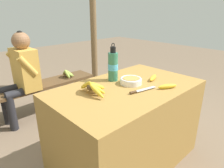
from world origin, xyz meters
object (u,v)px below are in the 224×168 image
(serving_bowl, at_px, (131,80))
(wooden_bench, at_px, (35,90))
(loose_banana_side, at_px, (153,78))
(loose_banana_front, at_px, (167,86))
(knife, at_px, (139,91))
(support_post_far, at_px, (93,16))
(banana_bunch_ripe, at_px, (93,86))
(banana_bunch_green, at_px, (67,73))
(water_bottle, at_px, (113,66))
(seated_vendor, at_px, (22,72))

(serving_bowl, relative_size, wooden_bench, 0.11)
(serving_bowl, relative_size, loose_banana_side, 1.12)
(serving_bowl, bearing_deg, wooden_bench, 102.78)
(serving_bowl, bearing_deg, loose_banana_front, -64.64)
(knife, relative_size, support_post_far, 0.10)
(banana_bunch_ripe, xyz_separation_m, serving_bowl, (0.35, -0.06, -0.03))
(banana_bunch_ripe, bearing_deg, banana_bunch_green, 67.17)
(wooden_bench, bearing_deg, water_bottle, -77.81)
(wooden_bench, bearing_deg, support_post_far, 16.67)
(banana_bunch_ripe, relative_size, loose_banana_front, 1.75)
(serving_bowl, relative_size, loose_banana_front, 1.13)
(water_bottle, distance_m, loose_banana_front, 0.47)
(knife, bearing_deg, loose_banana_front, -15.57)
(water_bottle, xyz_separation_m, seated_vendor, (-0.38, 1.10, -0.22))
(water_bottle, height_order, seated_vendor, seated_vendor)
(knife, distance_m, banana_bunch_green, 1.49)
(seated_vendor, distance_m, banana_bunch_green, 0.61)
(serving_bowl, xyz_separation_m, wooden_bench, (-0.29, 1.30, -0.40))
(seated_vendor, relative_size, support_post_far, 0.46)
(knife, bearing_deg, banana_bunch_green, 91.34)
(knife, relative_size, seated_vendor, 0.22)
(knife, distance_m, support_post_far, 2.14)
(loose_banana_front, height_order, knife, loose_banana_front)
(loose_banana_side, relative_size, banana_bunch_green, 0.72)
(water_bottle, relative_size, loose_banana_front, 2.04)
(banana_bunch_ripe, relative_size, seated_vendor, 0.26)
(serving_bowl, relative_size, water_bottle, 0.55)
(support_post_far, bearing_deg, loose_banana_side, -112.95)
(water_bottle, xyz_separation_m, loose_banana_side, (0.26, -0.23, -0.11))
(serving_bowl, xyz_separation_m, support_post_far, (0.95, 1.67, 0.43))
(banana_bunch_ripe, relative_size, wooden_bench, 0.18)
(loose_banana_front, xyz_separation_m, support_post_far, (0.82, 1.93, 0.44))
(support_post_far, bearing_deg, knife, -119.47)
(loose_banana_front, bearing_deg, seated_vendor, 109.89)
(serving_bowl, distance_m, wooden_bench, 1.39)
(serving_bowl, bearing_deg, water_bottle, 106.83)
(water_bottle, height_order, banana_bunch_green, water_bottle)
(water_bottle, bearing_deg, support_post_far, 56.52)
(banana_bunch_ripe, height_order, loose_banana_front, banana_bunch_ripe)
(loose_banana_front, bearing_deg, banana_bunch_ripe, 146.05)
(seated_vendor, xyz_separation_m, support_post_far, (1.37, 0.40, 0.56))
(serving_bowl, xyz_separation_m, seated_vendor, (-0.43, 1.26, -0.12))
(banana_bunch_ripe, xyz_separation_m, knife, (0.27, -0.22, -0.04))
(loose_banana_front, bearing_deg, support_post_far, 66.98)
(banana_bunch_ripe, xyz_separation_m, wooden_bench, (0.06, 1.24, -0.42))
(seated_vendor, height_order, banana_bunch_green, seated_vendor)
(banana_bunch_ripe, height_order, banana_bunch_green, banana_bunch_ripe)
(wooden_bench, xyz_separation_m, seated_vendor, (-0.13, -0.03, 0.27))
(serving_bowl, bearing_deg, banana_bunch_green, 82.60)
(water_bottle, xyz_separation_m, knife, (-0.04, -0.32, -0.12))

